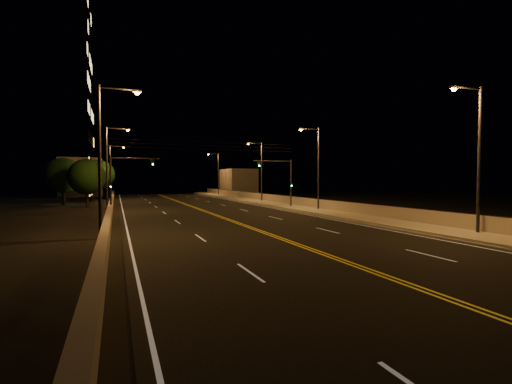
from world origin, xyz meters
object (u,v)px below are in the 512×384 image
object	(u,v)px
streetlight_2	(260,168)
tree_1	(63,175)
tree_0	(87,177)
streetlight_5	(109,163)
streetlight_1	(316,163)
streetlight_6	(112,169)
traffic_signal_right	(284,177)
tree_3	(100,174)
streetlight_3	(217,171)
streetlight_4	(104,150)
traffic_signal_left	(121,177)
streetlight_0	(476,151)
tree_2	(91,176)

from	to	relation	value
streetlight_2	tree_1	xyz separation A→B (m)	(-27.58, 3.90, -1.23)
streetlight_2	tree_0	size ratio (longest dim) A/B	1.50
tree_1	streetlight_5	bearing A→B (deg)	-66.32
streetlight_1	tree_0	xyz separation A→B (m)	(-24.27, 15.61, -1.45)
tree_1	streetlight_6	bearing A→B (deg)	57.04
traffic_signal_right	tree_3	world-z (taller)	tree_3
tree_1	tree_3	size ratio (longest dim) A/B	0.93
streetlight_5	traffic_signal_right	size ratio (longest dim) A/B	1.55
streetlight_3	tree_3	xyz separation A→B (m)	(-23.52, -7.17, -0.91)
tree_0	tree_3	bearing A→B (deg)	87.88
tree_3	streetlight_6	bearing A→B (deg)	-68.67
streetlight_4	traffic_signal_left	size ratio (longest dim) A/B	1.55
streetlight_0	streetlight_4	world-z (taller)	same
traffic_signal_left	tree_0	bearing A→B (deg)	110.95
tree_0	tree_1	world-z (taller)	tree_1
tree_2	streetlight_3	bearing A→B (deg)	26.46
streetlight_3	tree_0	size ratio (longest dim) A/B	1.50
tree_1	tree_3	world-z (taller)	tree_3
streetlight_2	streetlight_5	world-z (taller)	same
streetlight_0	traffic_signal_left	size ratio (longest dim) A/B	1.55
streetlight_1	streetlight_3	size ratio (longest dim) A/B	1.00
traffic_signal_left	streetlight_1	bearing A→B (deg)	-14.58
streetlight_0	traffic_signal_left	bearing A→B (deg)	129.39
streetlight_1	streetlight_0	bearing A→B (deg)	-90.00
tree_3	streetlight_4	bearing A→B (deg)	-87.51
streetlight_5	tree_1	bearing A→B (deg)	113.68
traffic_signal_left	tree_0	xyz separation A→B (m)	(-3.95, 10.32, 0.10)
tree_1	tree_3	bearing A→B (deg)	74.60
streetlight_0	streetlight_3	bearing A→B (deg)	90.00
streetlight_1	tree_0	distance (m)	28.89
tree_2	streetlight_0	bearing A→B (deg)	-63.92
tree_0	traffic_signal_left	bearing A→B (deg)	-69.05
streetlight_1	streetlight_3	bearing A→B (deg)	90.00
traffic_signal_right	tree_1	size ratio (longest dim) A/B	0.92
traffic_signal_right	streetlight_1	bearing A→B (deg)	-73.79
streetlight_1	tree_1	xyz separation A→B (m)	(-27.58, 21.07, -1.23)
tree_0	streetlight_1	bearing A→B (deg)	-32.75
streetlight_4	tree_0	distance (m)	27.55
streetlight_4	streetlight_6	size ratio (longest dim) A/B	1.00
streetlight_0	streetlight_1	world-z (taller)	same
tree_3	traffic_signal_left	bearing A→B (deg)	-84.01
streetlight_0	streetlight_2	size ratio (longest dim) A/B	1.00
streetlight_2	tree_0	xyz separation A→B (m)	(-24.27, -1.56, -1.45)
streetlight_5	traffic_signal_left	world-z (taller)	streetlight_5
streetlight_3	tree_0	distance (m)	36.61
tree_2	tree_3	distance (m)	5.18
streetlight_1	tree_0	bearing A→B (deg)	147.25
streetlight_4	tree_0	bearing A→B (deg)	95.88
streetlight_5	traffic_signal_right	xyz separation A→B (m)	(19.91, -1.81, -1.55)
streetlight_1	traffic_signal_right	distance (m)	5.72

